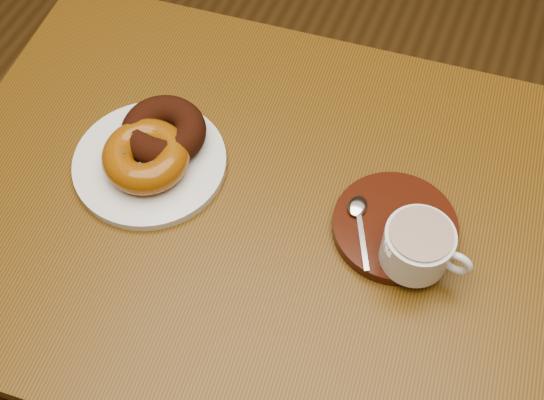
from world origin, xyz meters
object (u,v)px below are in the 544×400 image
at_px(saucer, 395,227).
at_px(coffee_cup, 418,246).
at_px(cafe_table, 259,250).
at_px(donut_plate, 150,163).

xyz_separation_m(saucer, coffee_cup, (0.03, -0.04, 0.04)).
xyz_separation_m(cafe_table, coffee_cup, (0.21, -0.01, 0.17)).
height_order(donut_plate, coffee_cup, coffee_cup).
bearing_deg(saucer, donut_plate, -175.73).
bearing_deg(donut_plate, saucer, 4.27).
relative_size(donut_plate, coffee_cup, 1.87).
height_order(saucer, coffee_cup, coffee_cup).
bearing_deg(cafe_table, coffee_cup, -7.38).
relative_size(cafe_table, coffee_cup, 8.18).
xyz_separation_m(donut_plate, saucer, (0.33, 0.02, 0.00)).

